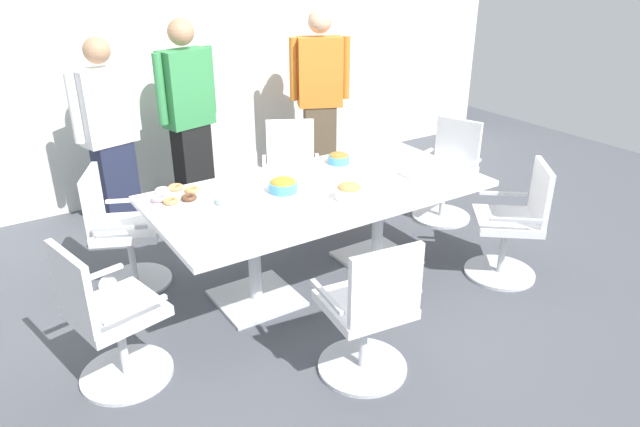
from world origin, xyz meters
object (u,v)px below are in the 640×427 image
object	(u,v)px
conference_table	(320,204)
napkin_pile	(415,172)
office_chair_3	(109,322)
plate_stack	(232,199)
snack_bowl_chips_orange	(283,185)
office_chair_0	(447,176)
donut_platter	(176,195)
office_chair_5	(513,228)
person_standing_1	(189,116)
office_chair_4	(369,317)
office_chair_2	(121,235)
person_standing_0	(110,135)
snack_bowl_cookies	(349,191)
office_chair_1	(292,178)
snack_bowl_pretzels	(339,158)
person_standing_2	(320,97)

from	to	relation	value
conference_table	napkin_pile	distance (m)	0.78
office_chair_3	plate_stack	size ratio (longest dim) A/B	4.38
snack_bowl_chips_orange	plate_stack	xyz separation A→B (m)	(-0.39, 0.01, -0.03)
office_chair_0	donut_platter	xyz separation A→B (m)	(-2.56, 0.07, 0.36)
office_chair_0	office_chair_5	bearing A→B (deg)	142.53
office_chair_0	person_standing_1	distance (m)	2.44
office_chair_3	office_chair_4	world-z (taller)	same
office_chair_2	donut_platter	world-z (taller)	office_chair_2
person_standing_0	person_standing_1	world-z (taller)	person_standing_1
person_standing_0	napkin_pile	xyz separation A→B (m)	(1.76, -1.92, -0.09)
snack_bowl_chips_orange	snack_bowl_cookies	bearing A→B (deg)	-49.67
office_chair_1	snack_bowl_pretzels	distance (m)	0.80
office_chair_3	snack_bowl_cookies	xyz separation A→B (m)	(1.69, 0.05, 0.40)
conference_table	snack_bowl_chips_orange	xyz separation A→B (m)	(-0.25, 0.09, 0.17)
office_chair_2	napkin_pile	xyz separation A→B (m)	(2.01, -0.92, 0.38)
person_standing_0	plate_stack	world-z (taller)	person_standing_0
office_chair_5	person_standing_1	world-z (taller)	person_standing_1
person_standing_0	snack_bowl_chips_orange	bearing A→B (deg)	100.28
office_chair_4	person_standing_2	bearing A→B (deg)	69.48
conference_table	plate_stack	bearing A→B (deg)	170.65
office_chair_0	office_chair_2	bearing A→B (deg)	63.50
office_chair_3	office_chair_4	distance (m)	1.47
snack_bowl_pretzels	snack_bowl_chips_orange	bearing A→B (deg)	-157.48
office_chair_0	plate_stack	xyz separation A→B (m)	(-2.27, -0.23, 0.37)
office_chair_1	snack_bowl_cookies	world-z (taller)	office_chair_1
office_chair_1	person_standing_0	distance (m)	1.62
snack_bowl_chips_orange	office_chair_4	bearing A→B (deg)	-95.58
person_standing_1	plate_stack	bearing A→B (deg)	63.55
office_chair_5	person_standing_2	distance (m)	2.47
office_chair_5	snack_bowl_chips_orange	world-z (taller)	office_chair_5
conference_table	office_chair_0	world-z (taller)	office_chair_0
office_chair_2	office_chair_3	bearing A→B (deg)	6.08
office_chair_4	office_chair_5	bearing A→B (deg)	18.86
office_chair_3	napkin_pile	distance (m)	2.40
person_standing_2	snack_bowl_cookies	xyz separation A→B (m)	(-1.01, -1.94, -0.14)
snack_bowl_cookies	plate_stack	distance (m)	0.80
person_standing_1	snack_bowl_pretzels	xyz separation A→B (m)	(0.73, -1.35, -0.14)
office_chair_4	person_standing_2	xyz separation A→B (m)	(1.44, 2.74, 0.54)
office_chair_1	office_chair_2	xyz separation A→B (m)	(-1.65, -0.34, 0.00)
conference_table	office_chair_3	distance (m)	1.67
plate_stack	snack_bowl_pretzels	bearing A→B (deg)	14.02
office_chair_4	snack_bowl_cookies	world-z (taller)	office_chair_4
snack_bowl_cookies	napkin_pile	world-z (taller)	snack_bowl_cookies
person_standing_2	snack_bowl_pretzels	size ratio (longest dim) A/B	10.24
plate_stack	office_chair_1	bearing A→B (deg)	43.26
office_chair_0	snack_bowl_cookies	world-z (taller)	office_chair_0
napkin_pile	office_chair_2	bearing A→B (deg)	155.45
snack_bowl_chips_orange	office_chair_2	bearing A→B (deg)	147.78
office_chair_4	person_standing_2	world-z (taller)	person_standing_2
office_chair_3	person_standing_2	size ratio (longest dim) A/B	0.50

